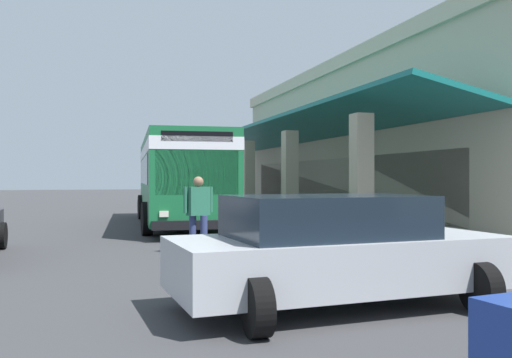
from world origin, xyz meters
The scene contains 7 objects.
ground centered at (0.00, 8.00, 0.00)m, with size 120.00×120.00×0.00m, color #38383A.
curb_strip centered at (1.54, 3.47, 0.06)m, with size 29.34×0.50×0.12m, color #9E998E.
plaza_building centered at (1.54, 13.09, 3.59)m, with size 24.75×15.21×7.16m.
transit_bus centered at (5.26, -0.27, 1.85)m, with size 11.35×3.28×3.34m.
parked_sedan_silver centered at (18.74, -0.27, 0.75)m, with size 2.63×4.51×1.47m.
pedestrian centered at (13.13, -1.04, 0.98)m, with size 0.38×0.69×1.73m.
potted_palm centered at (-4.63, 4.55, 0.81)m, with size 1.84×1.74×3.11m.
Camera 1 is at (25.26, -3.32, 1.69)m, focal length 38.23 mm.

